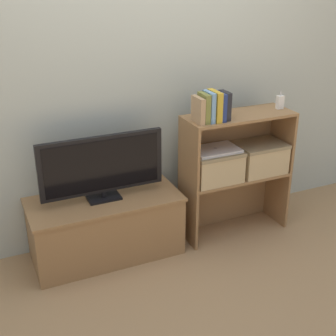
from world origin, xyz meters
TOP-DOWN VIEW (x-y plane):
  - ground_plane at (0.00, 0.00)m, footprint 16.00×16.00m
  - wall_back at (0.00, 0.49)m, footprint 10.00×0.05m
  - tv_stand at (-0.44, 0.23)m, footprint 1.03×0.47m
  - tv at (-0.44, 0.23)m, footprint 0.83×0.14m
  - bookshelf_lower_tier at (0.55, 0.21)m, footprint 0.80×0.31m
  - bookshelf_upper_tier at (0.55, 0.21)m, footprint 0.80×0.31m
  - book_tan at (0.19, 0.10)m, footprint 0.03×0.15m
  - book_olive at (0.24, 0.10)m, footprint 0.04×0.13m
  - book_skyblue at (0.27, 0.10)m, footprint 0.03×0.14m
  - book_mustard at (0.32, 0.10)m, footprint 0.04×0.16m
  - book_navy at (0.36, 0.10)m, footprint 0.03×0.14m
  - book_charcoal at (0.39, 0.10)m, footprint 0.04×0.12m
  - baby_monitor at (0.89, 0.15)m, footprint 0.05×0.04m
  - storage_basket_left at (0.36, 0.14)m, footprint 0.36×0.27m
  - storage_basket_right at (0.74, 0.14)m, footprint 0.36×0.27m
  - laptop at (0.36, 0.14)m, footprint 0.33×0.22m

SIDE VIEW (x-z plane):
  - ground_plane at x=0.00m, z-range 0.00..0.00m
  - tv_stand at x=-0.44m, z-range 0.00..0.44m
  - bookshelf_lower_tier at x=0.55m, z-range 0.06..0.52m
  - storage_basket_left at x=0.36m, z-range 0.47..0.70m
  - storage_basket_right at x=0.74m, z-range 0.47..0.70m
  - tv at x=-0.44m, z-range 0.46..0.90m
  - laptop at x=0.36m, z-range 0.68..0.71m
  - bookshelf_upper_tier at x=0.55m, z-range 0.52..0.99m
  - baby_monitor at x=0.89m, z-range 0.91..1.04m
  - book_tan at x=0.19m, z-range 0.93..1.10m
  - book_navy at x=0.36m, z-range 0.93..1.11m
  - book_charcoal at x=0.39m, z-range 0.93..1.12m
  - book_olive at x=0.24m, z-range 0.93..1.12m
  - book_skyblue at x=0.27m, z-range 0.93..1.13m
  - book_mustard at x=0.32m, z-range 0.93..1.13m
  - wall_back at x=0.00m, z-range 0.00..2.40m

